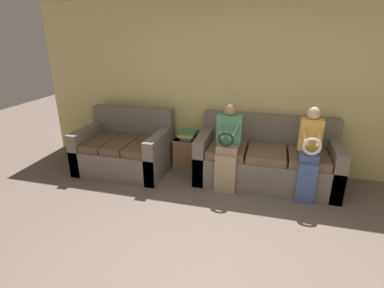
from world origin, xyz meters
The scene contains 7 objects.
wall_back centered at (0.00, 2.74, 1.27)m, with size 6.85×0.06×2.55m.
couch_main centered at (0.38, 2.29, 0.33)m, with size 1.98×0.87×0.93m.
couch_side centered at (-1.79, 2.16, 0.32)m, with size 1.37×0.96×0.93m.
child_left_seated centered at (-0.14, 1.93, 0.66)m, with size 0.34×0.37×1.21m.
child_right_seated centered at (0.90, 1.93, 0.68)m, with size 0.28×0.37×1.23m.
side_shelf centered at (-0.85, 2.49, 0.25)m, with size 0.43×0.38×0.48m.
book_stack centered at (-0.86, 2.49, 0.55)m, with size 0.28×0.31×0.13m.
Camera 1 is at (0.38, -1.85, 2.10)m, focal length 28.00 mm.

